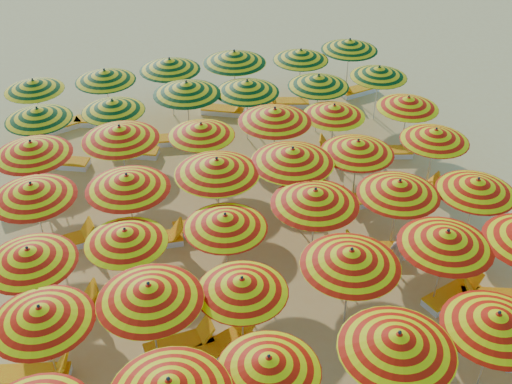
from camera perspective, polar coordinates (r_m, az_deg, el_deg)
ground at (r=19.31m, az=0.37°, el=-4.70°), size 120.00×120.00×0.00m
umbrella_8 at (r=13.50m, az=1.14°, el=-15.03°), size 2.56×2.56×2.33m
umbrella_9 at (r=13.82m, az=12.51°, el=-12.85°), size 3.00×3.00×2.65m
umbrella_10 at (r=14.99m, az=20.63°, el=-10.68°), size 3.00×3.00×2.50m
umbrella_12 at (r=14.99m, az=-18.61°, el=-10.27°), size 2.78×2.78×2.47m
umbrella_13 at (r=14.74m, az=-9.47°, el=-8.78°), size 2.82×2.82×2.61m
umbrella_14 at (r=15.05m, az=-1.25°, el=-8.28°), size 2.41×2.41×2.34m
umbrella_15 at (r=15.56m, az=8.44°, el=-5.78°), size 3.13×3.13×2.61m
umbrella_16 at (r=16.68m, az=16.59°, el=-4.00°), size 3.10×3.10×2.56m
umbrella_18 at (r=16.60m, az=-19.54°, el=-5.36°), size 2.74×2.74×2.46m
umbrella_19 at (r=16.77m, az=-11.52°, el=-3.86°), size 2.82×2.82×2.30m
umbrella_20 at (r=16.82m, az=-2.74°, el=-2.62°), size 2.88×2.88×2.38m
umbrella_21 at (r=17.42m, az=5.28°, el=-0.44°), size 2.96×2.96×2.59m
umbrella_22 at (r=18.30m, az=12.60°, el=0.38°), size 2.82×2.82×2.49m
umbrella_23 at (r=19.12m, az=19.06°, el=0.53°), size 2.84×2.84×2.40m
umbrella_24 at (r=18.70m, az=-19.29°, el=0.11°), size 2.95×2.95×2.55m
umbrella_25 at (r=18.34m, az=-11.38°, el=0.89°), size 2.74×2.74×2.56m
umbrella_26 at (r=18.51m, az=-3.50°, el=2.30°), size 2.74×2.74×2.67m
umbrella_27 at (r=18.99m, az=3.27°, el=3.26°), size 3.32×3.32×2.67m
umbrella_28 at (r=20.01m, az=9.03°, el=3.99°), size 2.77×2.77×2.43m
umbrella_29 at (r=21.30m, az=15.66°, el=4.90°), size 2.81×2.81×2.35m
umbrella_30 at (r=20.66m, az=-19.32°, el=3.69°), size 2.60×2.60×2.55m
umbrella_31 at (r=20.59m, az=-12.00°, el=5.15°), size 3.08×3.08×2.63m
umbrella_32 at (r=20.93m, az=-4.89°, el=5.55°), size 2.50×2.50×2.33m
umbrella_33 at (r=21.21m, az=1.69°, el=6.86°), size 2.82×2.82×2.61m
umbrella_34 at (r=22.23m, az=6.96°, el=7.21°), size 2.75×2.75×2.29m
umbrella_35 at (r=23.16m, az=13.37°, el=7.75°), size 2.84×2.84×2.31m
umbrella_36 at (r=22.87m, az=-18.83°, el=6.60°), size 2.86×2.86×2.39m
umbrella_37 at (r=22.83m, az=-12.62°, el=7.50°), size 2.77×2.77×2.33m
umbrella_38 at (r=23.15m, az=-6.20°, el=9.17°), size 3.07×3.07×2.57m
umbrella_39 at (r=23.32m, az=-0.80°, el=9.36°), size 2.35×2.35×2.48m
umbrella_40 at (r=23.98m, az=5.58°, el=9.80°), size 2.46×2.46×2.41m
umbrella_41 at (r=25.20m, az=10.88°, el=10.45°), size 2.85×2.85×2.32m
umbrella_42 at (r=25.13m, az=-19.17°, el=8.97°), size 2.79×2.79×2.30m
umbrella_43 at (r=24.93m, az=-13.29°, el=10.05°), size 2.86×2.86×2.41m
umbrella_44 at (r=25.22m, az=-7.69°, el=11.18°), size 3.12×3.12×2.49m
umbrella_45 at (r=25.34m, az=-1.94°, el=11.91°), size 2.58×2.58×2.63m
umbrella_46 at (r=26.14m, az=4.00°, el=12.06°), size 2.71×2.71×2.37m
umbrella_47 at (r=27.07m, az=8.32°, el=12.82°), size 3.02×3.02×2.47m
lounger_6 at (r=16.58m, az=-19.02°, el=-15.16°), size 1.81×0.91×0.69m
lounger_7 at (r=16.44m, az=-6.70°, el=-13.35°), size 1.79×0.78×0.69m
lounger_8 at (r=16.36m, az=-2.92°, el=-13.41°), size 1.82×1.19×0.69m
lounger_9 at (r=18.33m, az=17.07°, el=-8.67°), size 1.83×1.11×0.69m
lounger_10 at (r=18.57m, az=20.26°, el=-8.80°), size 1.83×1.11×0.69m
lounger_11 at (r=17.91m, az=-16.35°, el=-9.80°), size 1.80×0.81×0.69m
lounger_12 at (r=19.20m, az=10.39°, el=-5.08°), size 1.83×1.03×0.69m
lounger_13 at (r=19.95m, az=-16.43°, el=-4.34°), size 1.81×0.92×0.69m
lounger_14 at (r=19.47m, az=-8.88°, el=-4.22°), size 1.76×0.67×0.69m
lounger_15 at (r=19.84m, az=-4.77°, el=-3.00°), size 1.74×0.60×0.69m
lounger_16 at (r=21.22m, az=9.90°, el=-0.57°), size 1.78×0.74×0.69m
lounger_17 at (r=22.06m, az=13.77°, el=0.43°), size 1.82×1.20×0.69m
lounger_18 at (r=21.86m, az=-19.56°, el=-1.12°), size 1.82×0.99×0.69m
lounger_19 at (r=23.50m, az=7.62°, el=3.58°), size 1.82×1.22×0.69m
lounger_20 at (r=23.76m, az=11.55°, el=3.53°), size 1.82×0.97×0.69m
lounger_21 at (r=23.69m, az=-16.74°, el=2.55°), size 1.82×1.19×0.69m
lounger_22 at (r=23.72m, az=-10.82°, el=3.57°), size 1.82×1.18×0.69m
lounger_23 at (r=24.23m, az=-7.11°, el=4.69°), size 1.79×0.77×0.69m
lounger_24 at (r=25.97m, az=-17.28°, el=5.52°), size 1.83×1.14×0.69m
lounger_25 at (r=25.99m, az=-13.83°, el=6.16°), size 1.82×1.03×0.69m
lounger_26 at (r=26.06m, az=-2.86°, el=7.29°), size 1.82×1.24×0.69m
lounger_27 at (r=26.63m, az=2.73°, el=7.95°), size 1.82×0.99×0.69m
lounger_28 at (r=27.93m, az=9.08°, el=8.92°), size 1.82×0.99×0.69m
beachgoer_a at (r=18.25m, az=12.32°, el=-5.46°), size 0.59×0.44×1.49m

